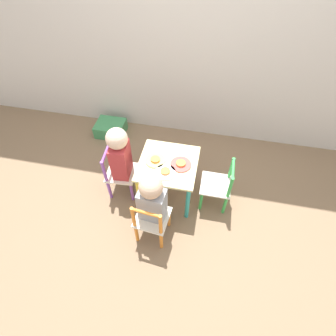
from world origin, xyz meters
name	(u,v)px	position (x,y,z in m)	size (l,w,h in m)	color
ground_plane	(168,193)	(0.00, 0.00, 0.00)	(6.00, 6.00, 0.00)	#7F664C
house_wall	(192,8)	(0.00, 0.98, 1.30)	(6.00, 0.06, 2.60)	silver
kids_table	(168,169)	(0.00, 0.00, 0.37)	(0.49, 0.49, 0.45)	beige
chair_orange	(151,220)	(-0.04, -0.45, 0.24)	(0.28, 0.28, 0.50)	silver
chair_purple	(119,173)	(-0.45, -0.04, 0.24)	(0.28, 0.28, 0.50)	silver
chair_green	(218,186)	(0.45, 0.00, 0.24)	(0.26, 0.26, 0.50)	silver
child_front	(153,201)	(-0.04, -0.39, 0.44)	(0.21, 0.23, 0.72)	#4C608E
child_left	(122,157)	(-0.39, -0.03, 0.47)	(0.23, 0.21, 0.76)	#7A6B5B
plate_front	(165,172)	(0.00, -0.11, 0.45)	(0.17, 0.17, 0.03)	white
plate_left	(155,160)	(-0.11, 0.00, 0.45)	(0.17, 0.17, 0.03)	#EADB66
plate_right	(181,164)	(0.11, 0.00, 0.45)	(0.18, 0.18, 0.03)	#E54C47
storage_bin	(111,128)	(-0.83, 0.72, 0.07)	(0.32, 0.27, 0.14)	#3D8E56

